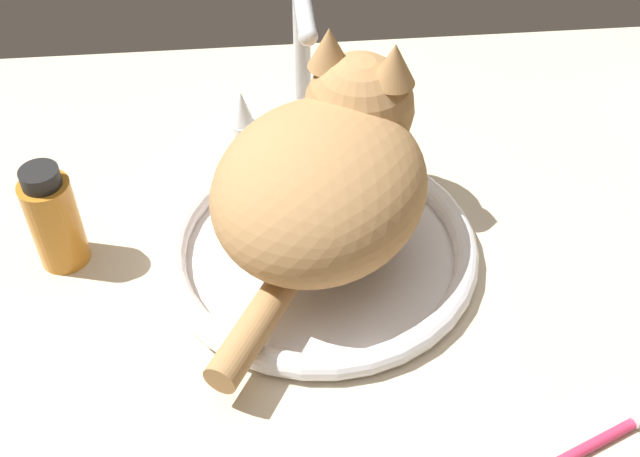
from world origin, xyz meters
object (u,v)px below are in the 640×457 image
(amber_bottle, at_px, (54,219))
(cat, at_px, (329,170))
(sink_basin, at_px, (320,248))
(toothbrush, at_px, (586,447))
(faucet, at_px, (303,82))

(amber_bottle, bearing_deg, cat, -0.80)
(cat, relative_size, amber_bottle, 2.84)
(sink_basin, relative_size, cat, 0.97)
(toothbrush, bearing_deg, amber_bottle, 149.90)
(amber_bottle, relative_size, toothbrush, 0.77)
(faucet, bearing_deg, toothbrush, -66.31)
(amber_bottle, distance_m, toothbrush, 0.54)
(faucet, relative_size, amber_bottle, 1.63)
(sink_basin, xyz_separation_m, faucet, (0.00, 0.21, 0.07))
(faucet, xyz_separation_m, toothbrush, (0.20, -0.46, -0.07))
(sink_basin, bearing_deg, toothbrush, -51.03)
(amber_bottle, height_order, toothbrush, amber_bottle)
(faucet, distance_m, amber_bottle, 0.33)
(faucet, distance_m, toothbrush, 0.51)
(sink_basin, height_order, faucet, faucet)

